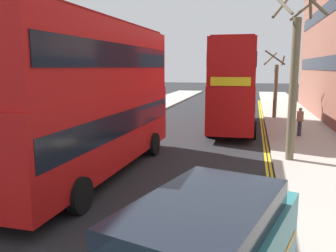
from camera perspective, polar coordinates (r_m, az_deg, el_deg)
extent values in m
cube|color=#ADA89E|center=(18.32, 22.56, -3.55)|extent=(4.00, 80.00, 0.14)
cube|color=#ADA89E|center=(20.71, -15.74, -1.72)|extent=(4.00, 80.00, 0.14)
cube|color=yellow|center=(16.18, 16.22, -5.10)|extent=(0.10, 56.00, 0.01)
cube|color=yellow|center=(16.17, 15.65, -5.08)|extent=(0.10, 56.00, 0.01)
cube|color=red|center=(13.19, -12.03, -0.48)|extent=(2.80, 10.87, 2.60)
cube|color=red|center=(13.00, -12.42, 10.65)|extent=(2.75, 10.65, 2.50)
cube|color=black|center=(13.15, -12.07, 0.81)|extent=(2.82, 10.44, 0.84)
cube|color=black|center=(13.01, -12.44, 11.09)|extent=(2.80, 10.22, 0.80)
cube|color=yellow|center=(17.96, -4.27, 7.30)|extent=(2.00, 0.12, 0.44)
cube|color=maroon|center=(13.10, -12.64, 16.34)|extent=(2.52, 9.78, 0.10)
cylinder|color=black|center=(16.91, -10.47, -2.45)|extent=(0.33, 1.05, 1.04)
cylinder|color=black|center=(16.00, -2.36, -2.98)|extent=(0.33, 1.05, 1.04)
cylinder|color=black|center=(11.48, -25.28, -9.02)|extent=(0.33, 1.05, 1.04)
cylinder|color=black|center=(10.08, -14.20, -10.91)|extent=(0.33, 1.05, 1.04)
cube|color=#B20F0F|center=(23.34, 10.77, 3.87)|extent=(2.61, 10.83, 2.60)
cube|color=#B20F0F|center=(23.24, 10.97, 10.14)|extent=(2.56, 10.61, 2.50)
cube|color=black|center=(23.32, 10.79, 4.60)|extent=(2.64, 10.39, 0.84)
cube|color=black|center=(23.24, 10.97, 10.38)|extent=(2.62, 10.18, 0.80)
cube|color=yellow|center=(17.87, 10.17, 7.17)|extent=(2.00, 0.08, 0.44)
cube|color=maroon|center=(23.29, 11.07, 13.33)|extent=(2.35, 9.74, 0.10)
cylinder|color=black|center=(20.17, 13.79, -0.63)|extent=(0.31, 1.04, 1.04)
cylinder|color=black|center=(20.29, 6.72, -0.36)|extent=(0.31, 1.04, 1.04)
cylinder|color=black|center=(26.79, 13.67, 1.85)|extent=(0.31, 1.04, 1.04)
cylinder|color=black|center=(26.88, 8.33, 2.05)|extent=(0.31, 1.04, 1.04)
cube|color=black|center=(5.29, 6.00, -15.78)|extent=(2.48, 3.41, 0.76)
cylinder|color=#2D2D38|center=(21.15, 20.68, -0.39)|extent=(0.22, 0.22, 0.85)
cube|color=#8C6647|center=(21.04, 20.79, 1.51)|extent=(0.34, 0.22, 0.56)
sphere|color=#9E7051|center=(21.00, 20.86, 2.56)|extent=(0.20, 0.20, 0.20)
cylinder|color=#6B6047|center=(15.28, 19.78, 5.44)|extent=(0.34, 0.34, 5.81)
cylinder|color=#6B6047|center=(15.38, 22.27, 17.39)|extent=(0.32, 0.97, 0.73)
cylinder|color=#6B6047|center=(15.96, 21.37, 17.45)|extent=(1.11, 0.71, 0.90)
cylinder|color=#6B6047|center=(15.73, 18.05, 18.06)|extent=(0.81, 1.32, 1.06)
cylinder|color=#6B6047|center=(15.03, 18.04, 18.66)|extent=(0.88, 1.43, 1.15)
cylinder|color=#6B6047|center=(28.22, 17.15, 5.44)|extent=(0.30, 0.30, 4.05)
cylinder|color=#6B6047|center=(28.22, 18.31, 10.15)|extent=(0.17, 0.96, 0.72)
cylinder|color=#6B6047|center=(28.60, 16.39, 10.51)|extent=(1.03, 1.05, 1.00)
cylinder|color=#6B6047|center=(27.44, 17.09, 10.67)|extent=(1.51, 0.52, 1.12)
cube|color=black|center=(27.88, 24.83, 17.19)|extent=(0.04, 24.64, 1.00)
cube|color=black|center=(27.58, 24.27, 9.33)|extent=(0.04, 24.64, 1.00)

